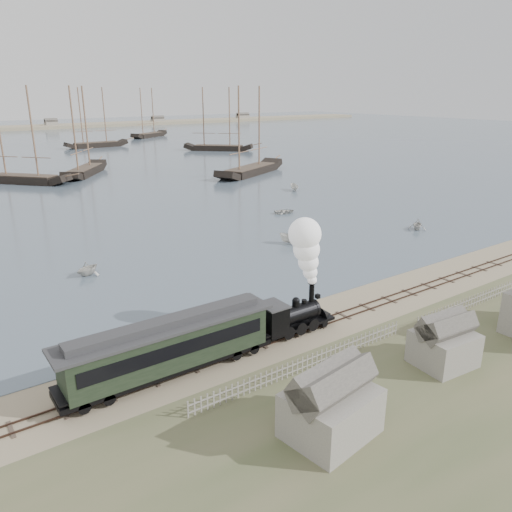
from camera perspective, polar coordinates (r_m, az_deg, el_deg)
ground at (r=44.94m, az=6.34°, el=-6.53°), size 600.00×600.00×0.00m
rail_track at (r=43.60m, az=8.09°, el=-7.36°), size 120.00×1.80×0.16m
picket_fence_west at (r=36.49m, az=5.91°, el=-12.83°), size 19.00×0.10×1.20m
picket_fence_east at (r=49.63m, az=23.21°, el=-5.51°), size 15.00×0.10×1.20m
shed_left at (r=30.90m, az=8.42°, el=-19.45°), size 5.00×4.00×4.10m
shed_mid at (r=39.39m, az=20.45°, el=-11.48°), size 4.00×3.50×3.60m
locomotive at (r=40.33m, az=5.66°, el=-3.01°), size 7.29×2.72×9.09m
passenger_coach at (r=35.06m, az=-9.91°, el=-9.97°), size 15.48×2.99×3.76m
beached_dinghy at (r=38.48m, az=-10.21°, el=-10.65°), size 2.54×3.55×0.73m
rowboat_1 at (r=56.17m, az=-18.71°, el=-1.31°), size 3.70×3.86×1.57m
rowboat_2 at (r=64.20m, az=4.23°, el=1.97°), size 3.59×3.28×1.37m
rowboat_3 at (r=80.53m, az=3.31°, el=5.14°), size 3.27×3.91×0.70m
rowboat_4 at (r=74.38m, az=17.98°, el=3.47°), size 3.66×3.79×1.53m
rowboat_5 at (r=99.46m, az=4.39°, el=7.84°), size 3.51×2.55×1.27m
schooner_2 at (r=116.98m, az=-25.57°, el=12.36°), size 17.15×18.71×20.00m
schooner_3 at (r=123.95m, az=-19.38°, el=13.34°), size 16.20×19.88×20.00m
schooner_4 at (r=118.30m, az=-0.64°, el=14.15°), size 24.95×16.40×20.00m
schooner_5 at (r=167.05m, az=-4.40°, el=15.34°), size 19.78×19.25×20.00m
schooner_8 at (r=184.88m, az=-18.04°, el=14.83°), size 21.56×5.59×20.00m
schooner_9 at (r=220.26m, az=-12.25°, el=15.73°), size 20.43×15.17×20.00m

